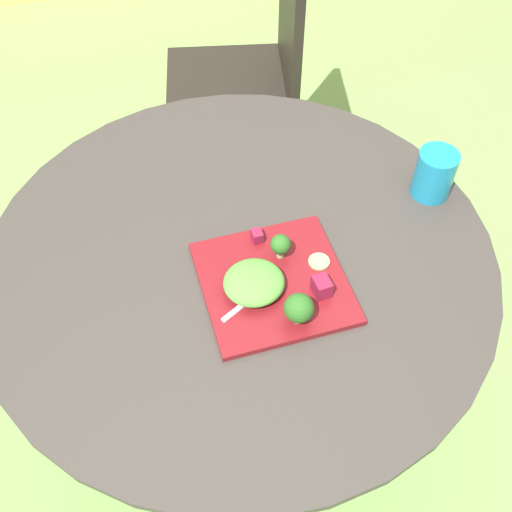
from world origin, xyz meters
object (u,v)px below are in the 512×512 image
Objects in this scene: drinking_glass at (434,176)px; patio_chair at (256,61)px; fork at (257,294)px; salad_plate at (274,283)px.

patio_chair is at bearing 99.65° from drinking_glass.
drinking_glass is 0.50m from fork.
salad_plate is 2.00× the size of fork.
drinking_glass is 0.79× the size of fork.
salad_plate is at bearing -104.66° from patio_chair.
patio_chair reaches higher than salad_plate.
drinking_glass is (0.42, 0.15, 0.04)m from salad_plate.
salad_plate is 2.53× the size of drinking_glass.
salad_plate is 0.45m from drinking_glass.
fork is at bearing -159.47° from drinking_glass.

